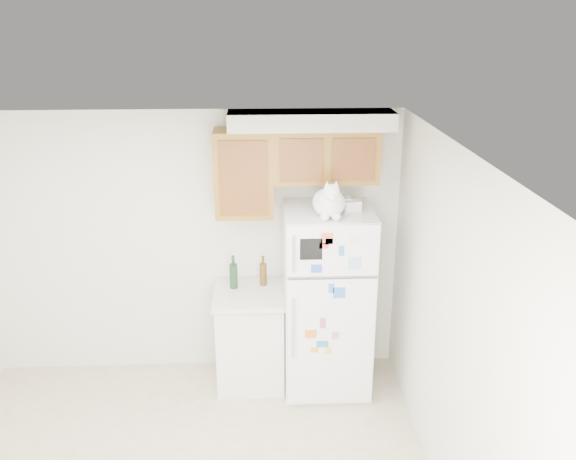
{
  "coord_description": "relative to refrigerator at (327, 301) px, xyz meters",
  "views": [
    {
      "loc": [
        0.64,
        -3.27,
        3.29
      ],
      "look_at": [
        0.87,
        1.55,
        1.55
      ],
      "focal_mm": 38.0,
      "sensor_mm": 36.0,
      "label": 1
    }
  ],
  "objects": [
    {
      "name": "room_shell",
      "position": [
        -1.09,
        -1.36,
        0.82
      ],
      "size": [
        3.84,
        4.04,
        2.52
      ],
      "color": "silver",
      "rests_on": "ground_plane"
    },
    {
      "name": "bottle_amber",
      "position": [
        -0.56,
        0.22,
        0.21
      ],
      "size": [
        0.07,
        0.07,
        0.28
      ],
      "primitive_type": null,
      "color": "#593814",
      "rests_on": "base_counter"
    },
    {
      "name": "storage_box_back",
      "position": [
        0.11,
        0.07,
        0.9
      ],
      "size": [
        0.19,
        0.15,
        0.1
      ],
      "primitive_type": "cube",
      "rotation": [
        0.0,
        0.0,
        -0.11
      ],
      "color": "white",
      "rests_on": "refrigerator"
    },
    {
      "name": "storage_box_front",
      "position": [
        0.18,
        -0.02,
        0.89
      ],
      "size": [
        0.17,
        0.13,
        0.09
      ],
      "primitive_type": "cube",
      "rotation": [
        0.0,
        0.0,
        0.18
      ],
      "color": "white",
      "rests_on": "refrigerator"
    },
    {
      "name": "base_counter",
      "position": [
        -0.69,
        0.07,
        -0.39
      ],
      "size": [
        0.64,
        0.64,
        0.92
      ],
      "color": "white",
      "rests_on": "ground_plane"
    },
    {
      "name": "cat",
      "position": [
        -0.02,
        -0.16,
        0.98
      ],
      "size": [
        0.33,
        0.49,
        0.34
      ],
      "color": "white",
      "rests_on": "refrigerator"
    },
    {
      "name": "bottle_green",
      "position": [
        -0.83,
        0.17,
        0.23
      ],
      "size": [
        0.07,
        0.07,
        0.31
      ],
      "primitive_type": null,
      "color": "#19381E",
      "rests_on": "base_counter"
    },
    {
      "name": "refrigerator",
      "position": [
        0.0,
        0.0,
        0.0
      ],
      "size": [
        0.76,
        0.78,
        1.7
      ],
      "color": "white",
      "rests_on": "ground_plane"
    }
  ]
}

